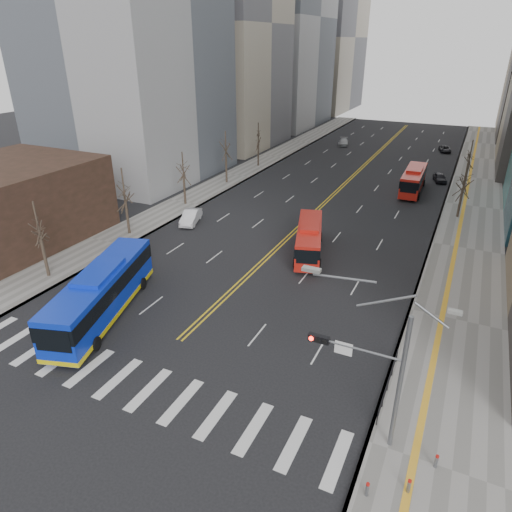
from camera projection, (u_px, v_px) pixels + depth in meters
ground at (133, 384)px, 28.14m from camera, size 220.00×220.00×0.00m
sidewalk_right at (473, 206)px, 57.99m from camera, size 7.00×130.00×0.15m
sidewalk_left at (236, 176)px, 71.23m from camera, size 5.00×130.00×0.15m
crosswalk at (133, 384)px, 28.14m from camera, size 26.70×4.00×0.01m
centerline at (356, 173)px, 72.99m from camera, size 0.55×100.00×0.01m
office_towers at (392, 8)px, 73.71m from camera, size 83.00×134.00×58.00m
storefront at (2, 206)px, 46.32m from camera, size 14.00×18.00×8.00m
signal_mast at (372, 364)px, 22.33m from camera, size 5.37×0.37×9.39m
pedestrian_railing at (388, 382)px, 27.11m from camera, size 0.06×6.06×1.02m
bollards at (405, 478)px, 21.43m from camera, size 2.87×3.17×0.78m
street_trees at (263, 167)px, 57.03m from camera, size 35.20×47.20×7.60m
blue_bus at (102, 292)px, 34.41m from camera, size 6.67×13.69×3.88m
red_bus_near at (309, 237)px, 44.60m from camera, size 5.14×10.13×3.17m
red_bus_far at (414, 179)px, 63.07m from camera, size 2.89×10.63×3.37m
car_white at (191, 217)px, 52.64m from camera, size 2.92×4.89×1.52m
car_dark_mid at (440, 178)px, 68.06m from camera, size 2.55×4.08×1.30m
car_silver at (343, 142)px, 91.89m from camera, size 2.83×4.81×1.31m
car_dark_far at (445, 149)px, 86.38m from camera, size 2.68×4.33×1.12m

